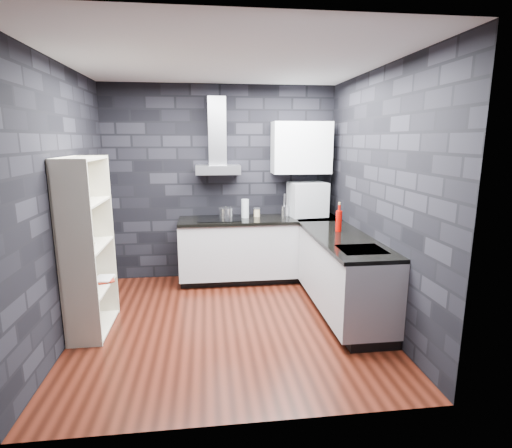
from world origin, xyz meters
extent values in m
plane|color=#42160D|center=(0.00, 0.00, 0.00)|extent=(3.20, 3.20, 0.00)
plane|color=silver|center=(0.00, 0.00, 2.70)|extent=(3.20, 3.20, 0.00)
cube|color=black|center=(0.00, 1.62, 1.35)|extent=(3.20, 0.05, 2.70)
cube|color=black|center=(0.00, -1.62, 1.35)|extent=(3.20, 0.05, 2.70)
cube|color=black|center=(-1.62, 0.00, 1.35)|extent=(0.05, 3.20, 2.70)
cube|color=black|center=(1.62, 0.00, 1.35)|extent=(0.05, 3.20, 2.70)
cube|color=black|center=(0.50, 1.34, 0.05)|extent=(2.18, 0.50, 0.10)
cube|color=black|center=(1.34, 0.10, 0.05)|extent=(0.50, 1.78, 0.10)
cube|color=#B8B8BC|center=(0.50, 1.30, 0.48)|extent=(2.20, 0.60, 0.76)
cube|color=#B8B8BC|center=(1.30, 0.10, 0.48)|extent=(0.60, 1.80, 0.76)
cube|color=black|center=(0.50, 1.29, 0.88)|extent=(2.20, 0.62, 0.04)
cube|color=black|center=(1.29, 0.10, 0.88)|extent=(0.62, 1.80, 0.04)
cube|color=black|center=(1.30, 1.30, 0.88)|extent=(0.62, 0.62, 0.04)
cube|color=#ABAAAF|center=(-0.05, 1.43, 1.56)|extent=(0.60, 0.34, 0.12)
cube|color=#ABAAAF|center=(-0.05, 1.50, 2.07)|extent=(0.24, 0.20, 0.90)
cube|color=white|center=(1.10, 1.43, 1.85)|extent=(0.80, 0.35, 0.70)
cube|color=black|center=(-0.05, 1.30, 0.91)|extent=(0.58, 0.50, 0.01)
cube|color=#ABAAAF|center=(1.30, -0.40, 0.89)|extent=(0.44, 0.40, 0.01)
cylinder|color=silver|center=(0.04, 1.37, 0.97)|extent=(0.23, 0.23, 0.11)
cylinder|color=#B7BEC5|center=(0.31, 1.36, 1.03)|extent=(0.13, 0.13, 0.26)
cylinder|color=#CBB689|center=(0.48, 1.42, 0.95)|extent=(0.10, 0.10, 0.11)
cylinder|color=silver|center=(0.88, 1.40, 0.97)|extent=(0.11, 0.11, 0.14)
cube|color=#AEB1B5|center=(1.20, 1.38, 1.12)|extent=(0.54, 0.44, 0.50)
cylinder|color=#9B0702|center=(1.32, 0.39, 1.02)|extent=(0.08, 0.08, 0.25)
cube|color=beige|center=(-1.42, 0.03, 0.90)|extent=(0.43, 0.84, 1.80)
imported|color=white|center=(-1.42, -0.11, 0.94)|extent=(0.31, 0.31, 0.06)
imported|color=maroon|center=(-1.40, 0.20, 0.57)|extent=(0.17, 0.07, 0.23)
imported|color=#B2B2B2|center=(-1.43, 0.24, 0.59)|extent=(0.18, 0.03, 0.24)
camera|label=1|loc=(-0.21, -4.05, 1.97)|focal=28.00mm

